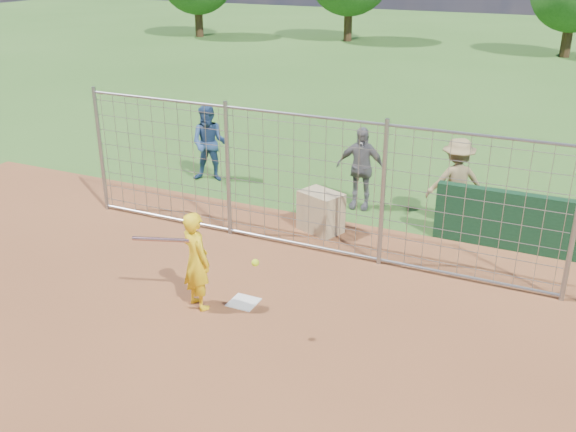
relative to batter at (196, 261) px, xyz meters
The scene contains 11 objects.
ground 1.13m from the batter, 44.12° to the left, with size 100.00×100.00×0.00m, color #2D591E.
infield_dirt 2.62m from the batter, 76.40° to the right, with size 18.00×18.00×0.00m, color brown.
home_plate 1.04m from the batter, 32.18° to the left, with size 0.43×0.43×0.02m, color silver.
dugout_wall 5.77m from the batter, 46.28° to the left, with size 2.60×0.20×1.10m, color #11381E.
batter is the anchor object (origin of this frame).
bystander_a 5.85m from the batter, 119.50° to the left, with size 0.88×0.68×1.81m, color navy.
bystander_b 5.02m from the batter, 79.75° to the left, with size 1.03×0.43×1.77m, color slate.
bystander_c 5.68m from the batter, 59.44° to the left, with size 1.14×0.66×1.77m, color olive.
equipment_bin 3.52m from the batter, 79.78° to the left, with size 0.80×0.55×0.80m, color tan.
equipment_in_play 0.47m from the batter, 96.01° to the right, with size 2.11×0.36×0.12m.
backstop_fence 2.68m from the batter, 77.12° to the left, with size 9.08×0.08×2.60m.
Camera 1 is at (4.32, -7.80, 5.14)m, focal length 40.00 mm.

